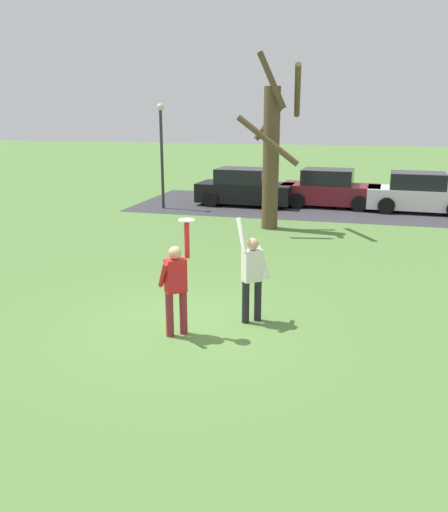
% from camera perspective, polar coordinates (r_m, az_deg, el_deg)
% --- Properties ---
extents(ground_plane, '(120.00, 120.00, 0.00)m').
position_cam_1_polar(ground_plane, '(9.80, -4.04, -7.74)').
color(ground_plane, '#567F3D').
extents(person_catcher, '(0.57, 0.55, 2.08)m').
position_cam_1_polar(person_catcher, '(9.09, -5.37, -3.01)').
color(person_catcher, maroon).
rests_on(person_catcher, ground_plane).
extents(person_defender, '(0.65, 0.64, 2.05)m').
position_cam_1_polar(person_defender, '(9.66, 3.14, -1.86)').
color(person_defender, black).
rests_on(person_defender, ground_plane).
extents(frisbee_disc, '(0.28, 0.28, 0.02)m').
position_cam_1_polar(frisbee_disc, '(8.88, -4.17, 3.99)').
color(frisbee_disc, white).
rests_on(frisbee_disc, person_catcher).
extents(parked_car_black, '(4.18, 2.19, 1.59)m').
position_cam_1_polar(parked_car_black, '(22.58, 2.28, 7.50)').
color(parked_car_black, black).
rests_on(parked_car_black, ground_plane).
extents(parked_car_maroon, '(4.18, 2.19, 1.59)m').
position_cam_1_polar(parked_car_maroon, '(22.66, 11.63, 7.22)').
color(parked_car_maroon, maroon).
rests_on(parked_car_maroon, ground_plane).
extents(parked_car_white, '(4.18, 2.19, 1.59)m').
position_cam_1_polar(parked_car_white, '(22.38, 20.81, 6.44)').
color(parked_car_white, white).
rests_on(parked_car_white, ground_plane).
extents(parking_strip, '(16.74, 6.40, 0.01)m').
position_cam_1_polar(parking_strip, '(22.54, 11.80, 5.31)').
color(parking_strip, '#38383D').
rests_on(parking_strip, ground_plane).
extents(bare_tree_tall, '(2.04, 2.07, 5.77)m').
position_cam_1_polar(bare_tree_tall, '(17.64, 5.33, 11.46)').
color(bare_tree_tall, brown).
rests_on(bare_tree_tall, ground_plane).
extents(lamppost_by_lot, '(0.28, 0.28, 4.26)m').
position_cam_1_polar(lamppost_by_lot, '(21.72, -6.94, 12.01)').
color(lamppost_by_lot, '#2D2D33').
rests_on(lamppost_by_lot, ground_plane).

